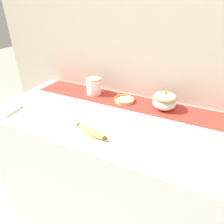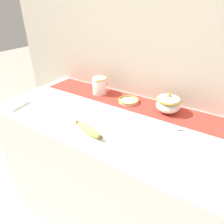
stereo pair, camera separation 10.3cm
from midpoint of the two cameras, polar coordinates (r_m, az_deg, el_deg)
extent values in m
plane|color=#B2A899|center=(1.72, 3.37, -28.14)|extent=(12.00, 12.00, 0.00)
cube|color=silver|center=(1.36, 3.94, -18.05)|extent=(1.43, 0.64, 0.89)
cube|color=#B7AD99|center=(1.26, 13.12, 17.28)|extent=(2.23, 0.04, 2.40)
cube|color=#B23328|center=(1.24, 9.28, 2.38)|extent=(1.31, 0.21, 0.00)
cylinder|color=white|center=(1.34, -1.36, 7.48)|extent=(0.09, 0.09, 0.11)
torus|color=#B79333|center=(1.32, -1.38, 9.58)|extent=(0.10, 0.10, 0.01)
torus|color=white|center=(1.38, 0.03, 8.60)|extent=(0.06, 0.01, 0.06)
ellipsoid|color=white|center=(1.29, -2.48, 8.89)|extent=(0.03, 0.02, 0.02)
ellipsoid|color=white|center=(1.17, 18.13, 1.70)|extent=(0.13, 0.13, 0.08)
torus|color=#B79333|center=(1.15, 18.41, 3.31)|extent=(0.13, 0.13, 0.01)
ellipsoid|color=white|center=(1.15, 18.46, 3.58)|extent=(0.12, 0.12, 0.03)
sphere|color=#B79333|center=(1.14, 18.64, 4.65)|extent=(0.02, 0.02, 0.02)
cylinder|color=white|center=(1.24, 7.11, 3.01)|extent=(0.12, 0.12, 0.01)
torus|color=#B79333|center=(1.24, 7.14, 3.42)|extent=(0.13, 0.13, 0.01)
ellipsoid|color=#CCD156|center=(0.95, -3.68, -5.17)|extent=(0.18, 0.08, 0.04)
ellipsoid|color=brown|center=(1.00, -6.77, -3.23)|extent=(0.04, 0.03, 0.02)
ellipsoid|color=brown|center=(0.90, -0.20, -7.31)|extent=(0.03, 0.03, 0.02)
cube|color=#B7B7BC|center=(1.05, 16.40, -3.78)|extent=(0.14, 0.03, 0.00)
ellipsoid|color=#B7B7BC|center=(1.05, 21.23, -4.51)|extent=(0.04, 0.03, 0.01)
cube|color=white|center=(1.32, -24.26, 2.10)|extent=(0.15, 0.15, 0.02)
camera|label=1|loc=(0.05, -87.14, 1.62)|focal=32.00mm
camera|label=2|loc=(0.05, 92.86, -1.62)|focal=32.00mm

